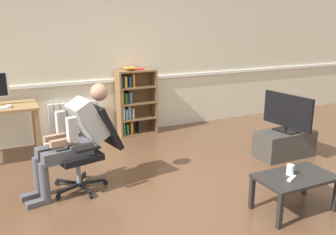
{
  "coord_description": "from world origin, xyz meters",
  "views": [
    {
      "loc": [
        -1.69,
        -3.04,
        1.89
      ],
      "look_at": [
        0.15,
        0.85,
        0.7
      ],
      "focal_mm": 37.95,
      "sensor_mm": 36.0,
      "label": 1
    }
  ],
  "objects_px": {
    "bookshelf": "(134,102)",
    "spare_remote": "(292,178)",
    "tv_stand": "(284,144)",
    "drinking_glass": "(290,170)",
    "radiator": "(77,121)",
    "person_seated": "(74,136)",
    "tv_screen": "(287,112)",
    "coffee_table": "(295,180)",
    "office_chair": "(89,143)",
    "computer_mouse": "(8,106)"
  },
  "relations": [
    {
      "from": "bookshelf",
      "to": "spare_remote",
      "type": "bearing_deg",
      "value": -80.71
    },
    {
      "from": "tv_stand",
      "to": "drinking_glass",
      "type": "bearing_deg",
      "value": -131.56
    },
    {
      "from": "radiator",
      "to": "drinking_glass",
      "type": "height_order",
      "value": "radiator"
    },
    {
      "from": "person_seated",
      "to": "tv_stand",
      "type": "relative_size",
      "value": 1.46
    },
    {
      "from": "tv_screen",
      "to": "drinking_glass",
      "type": "xyz_separation_m",
      "value": [
        -1.02,
        -1.14,
        -0.22
      ]
    },
    {
      "from": "coffee_table",
      "to": "spare_remote",
      "type": "height_order",
      "value": "spare_remote"
    },
    {
      "from": "spare_remote",
      "to": "drinking_glass",
      "type": "bearing_deg",
      "value": 120.26
    },
    {
      "from": "bookshelf",
      "to": "spare_remote",
      "type": "xyz_separation_m",
      "value": [
        0.51,
        -3.11,
        -0.16
      ]
    },
    {
      "from": "person_seated",
      "to": "tv_screen",
      "type": "distance_m",
      "value": 2.89
    },
    {
      "from": "office_chair",
      "to": "drinking_glass",
      "type": "distance_m",
      "value": 2.2
    },
    {
      "from": "tv_stand",
      "to": "tv_screen",
      "type": "distance_m",
      "value": 0.46
    },
    {
      "from": "radiator",
      "to": "office_chair",
      "type": "distance_m",
      "value": 1.75
    },
    {
      "from": "office_chair",
      "to": "spare_remote",
      "type": "height_order",
      "value": "office_chair"
    },
    {
      "from": "radiator",
      "to": "computer_mouse",
      "type": "bearing_deg",
      "value": -152.36
    },
    {
      "from": "office_chair",
      "to": "person_seated",
      "type": "relative_size",
      "value": 0.81
    },
    {
      "from": "tv_stand",
      "to": "spare_remote",
      "type": "distance_m",
      "value": 1.64
    },
    {
      "from": "bookshelf",
      "to": "person_seated",
      "type": "relative_size",
      "value": 0.95
    },
    {
      "from": "tv_screen",
      "to": "person_seated",
      "type": "bearing_deg",
      "value": 77.72
    },
    {
      "from": "office_chair",
      "to": "drinking_glass",
      "type": "xyz_separation_m",
      "value": [
        1.69,
        -1.4,
        -0.09
      ]
    },
    {
      "from": "bookshelf",
      "to": "coffee_table",
      "type": "height_order",
      "value": "bookshelf"
    },
    {
      "from": "drinking_glass",
      "to": "computer_mouse",
      "type": "bearing_deg",
      "value": 133.5
    },
    {
      "from": "radiator",
      "to": "tv_screen",
      "type": "xyz_separation_m",
      "value": [
        2.52,
        -1.98,
        0.33
      ]
    },
    {
      "from": "office_chair",
      "to": "drinking_glass",
      "type": "relative_size",
      "value": 9.01
    },
    {
      "from": "tv_screen",
      "to": "bookshelf",
      "type": "bearing_deg",
      "value": 32.13
    },
    {
      "from": "coffee_table",
      "to": "drinking_glass",
      "type": "xyz_separation_m",
      "value": [
        -0.04,
        0.04,
        0.1
      ]
    },
    {
      "from": "tv_stand",
      "to": "person_seated",
      "type": "bearing_deg",
      "value": 175.65
    },
    {
      "from": "office_chair",
      "to": "tv_screen",
      "type": "bearing_deg",
      "value": 72.89
    },
    {
      "from": "tv_stand",
      "to": "tv_screen",
      "type": "relative_size",
      "value": 1.04
    },
    {
      "from": "tv_screen",
      "to": "drinking_glass",
      "type": "relative_size",
      "value": 7.37
    },
    {
      "from": "radiator",
      "to": "tv_stand",
      "type": "distance_m",
      "value": 3.21
    },
    {
      "from": "tv_screen",
      "to": "spare_remote",
      "type": "distance_m",
      "value": 1.65
    },
    {
      "from": "coffee_table",
      "to": "drinking_glass",
      "type": "height_order",
      "value": "drinking_glass"
    },
    {
      "from": "tv_screen",
      "to": "spare_remote",
      "type": "height_order",
      "value": "tv_screen"
    },
    {
      "from": "office_chair",
      "to": "coffee_table",
      "type": "relative_size",
      "value": 1.22
    },
    {
      "from": "tv_stand",
      "to": "spare_remote",
      "type": "xyz_separation_m",
      "value": [
        -1.07,
        -1.23,
        0.2
      ]
    },
    {
      "from": "computer_mouse",
      "to": "office_chair",
      "type": "bearing_deg",
      "value": -57.1
    },
    {
      "from": "drinking_glass",
      "to": "bookshelf",
      "type": "bearing_deg",
      "value": 100.61
    },
    {
      "from": "bookshelf",
      "to": "radiator",
      "type": "xyz_separation_m",
      "value": [
        -0.94,
        0.1,
        -0.24
      ]
    },
    {
      "from": "person_seated",
      "to": "bookshelf",
      "type": "bearing_deg",
      "value": 130.28
    },
    {
      "from": "tv_screen",
      "to": "spare_remote",
      "type": "xyz_separation_m",
      "value": [
        -1.07,
        -1.23,
        -0.26
      ]
    },
    {
      "from": "person_seated",
      "to": "drinking_glass",
      "type": "relative_size",
      "value": 11.18
    },
    {
      "from": "office_chair",
      "to": "bookshelf",
      "type": "bearing_deg",
      "value": 133.55
    },
    {
      "from": "drinking_glass",
      "to": "spare_remote",
      "type": "height_order",
      "value": "drinking_glass"
    },
    {
      "from": "person_seated",
      "to": "office_chair",
      "type": "bearing_deg",
      "value": 90.0
    },
    {
      "from": "computer_mouse",
      "to": "spare_remote",
      "type": "relative_size",
      "value": 0.67
    },
    {
      "from": "computer_mouse",
      "to": "tv_screen",
      "type": "xyz_separation_m",
      "value": [
        3.5,
        -1.47,
        -0.12
      ]
    },
    {
      "from": "radiator",
      "to": "coffee_table",
      "type": "height_order",
      "value": "radiator"
    },
    {
      "from": "coffee_table",
      "to": "drinking_glass",
      "type": "bearing_deg",
      "value": 131.68
    },
    {
      "from": "office_chair",
      "to": "person_seated",
      "type": "bearing_deg",
      "value": -90.0
    },
    {
      "from": "spare_remote",
      "to": "computer_mouse",
      "type": "bearing_deg",
      "value": -164.2
    }
  ]
}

